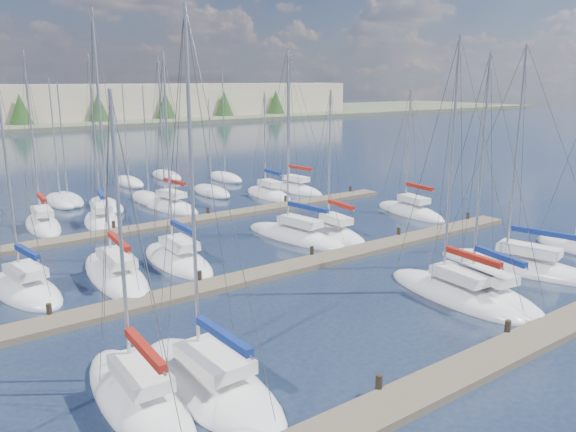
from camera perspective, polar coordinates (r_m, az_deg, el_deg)
ground at (r=72.97m, az=-21.82°, el=3.88°), size 400.00×400.00×0.00m
dock_near at (r=23.88m, az=17.77°, el=-14.65°), size 44.00×1.93×1.10m
dock_mid at (r=33.19m, az=-2.06°, el=-5.79°), size 44.00×1.93×1.10m
dock_far at (r=45.00m, az=-12.09°, el=-0.85°), size 44.00×1.93×1.10m
sailboat_p at (r=51.41m, az=-11.95°, el=1.01°), size 3.71×8.49×13.91m
sailboat_b at (r=21.74m, az=-14.96°, el=-17.39°), size 2.91×8.51×11.70m
sailboat_q at (r=55.51m, az=-2.00°, el=2.22°), size 3.15×7.49×10.84m
sailboat_j at (r=36.10m, az=-11.15°, el=-4.38°), size 2.97×8.15×13.61m
sailboat_m at (r=49.28m, az=12.31°, el=0.44°), size 3.28×8.09×11.15m
sailboat_n at (r=47.76m, az=-23.64°, el=-0.81°), size 2.96×7.95×14.10m
sailboat_h at (r=33.69m, az=-25.12°, el=-6.80°), size 3.82×7.54×12.29m
sailboat_e at (r=31.83m, az=19.01°, el=-7.39°), size 4.08×8.69×13.30m
sailboat_d at (r=31.27m, az=16.42°, el=-7.57°), size 3.23×8.83×14.12m
sailboat_k at (r=40.67m, az=0.77°, el=-2.05°), size 4.03×9.71×14.19m
sailboat_o at (r=47.40m, az=-18.37°, el=-0.46°), size 4.22×7.77×13.89m
sailboat_c at (r=22.13m, az=-7.99°, el=-16.41°), size 3.53×8.84×14.44m
sailboat_f at (r=36.92m, az=22.45°, el=-4.79°), size 5.16×10.27×13.94m
sailboat_r at (r=58.04m, az=0.57°, el=2.75°), size 3.24×8.23×13.21m
sailboat_l at (r=41.50m, az=4.59°, el=-1.77°), size 3.01×7.47×11.30m
sailboat_i at (r=34.27m, az=-17.09°, el=-5.71°), size 3.57×9.97×15.70m
distant_boats at (r=56.37m, az=-21.91°, el=1.53°), size 36.93×20.75×13.30m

